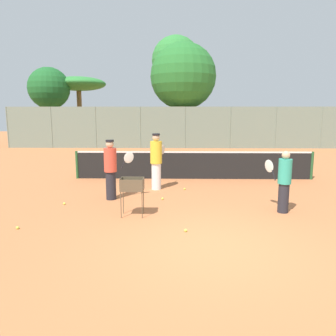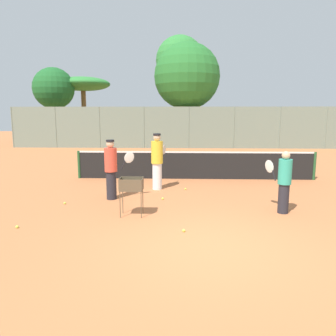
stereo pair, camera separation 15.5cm
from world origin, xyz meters
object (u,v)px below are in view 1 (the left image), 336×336
player_red_cap (156,161)px  ball_cart (132,188)px  player_white_outfit (111,169)px  tennis_net (194,165)px  parked_car (251,135)px  player_yellow_shirt (284,181)px

player_red_cap → ball_cart: size_ratio=1.95×
player_white_outfit → ball_cart: size_ratio=1.84×
tennis_net → player_red_cap: (-1.33, -1.77, 0.40)m
tennis_net → parked_car: size_ratio=2.17×
tennis_net → parked_car: bearing=69.9°
player_yellow_shirt → player_red_cap: bearing=20.9°
parked_car → tennis_net: bearing=-110.1°
tennis_net → player_white_outfit: size_ratio=5.21×
player_white_outfit → ball_cart: 1.78m
ball_cart → player_yellow_shirt: bearing=5.8°
tennis_net → ball_cart: (-1.76, -4.67, 0.16)m
player_white_outfit → player_yellow_shirt: bearing=-31.6°
tennis_net → player_yellow_shirt: bearing=-64.5°
tennis_net → player_white_outfit: player_white_outfit is taller
player_red_cap → ball_cart: (-0.43, -2.90, -0.25)m
player_red_cap → parked_car: (7.24, 17.96, -0.30)m
player_yellow_shirt → parked_car: 20.84m
tennis_net → player_yellow_shirt: (2.04, -4.28, 0.26)m
parked_car → player_white_outfit: bearing=-113.8°
tennis_net → player_red_cap: bearing=-126.9°
tennis_net → ball_cart: tennis_net is taller
tennis_net → parked_car: 17.24m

